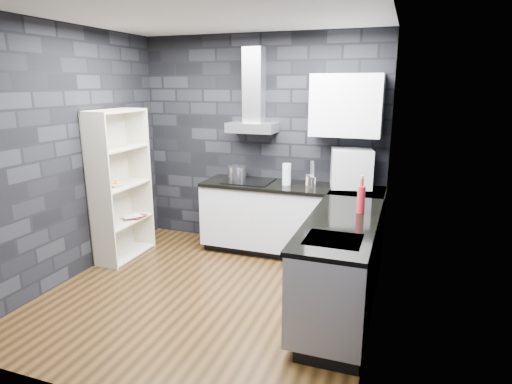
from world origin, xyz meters
The scene contains 28 objects.
ground centered at (0.00, 0.00, 0.00)m, with size 3.20×3.20×0.00m, color #3C2611.
ceiling centered at (0.00, 0.00, 2.70)m, with size 3.20×3.20×0.00m, color silver.
wall_back centered at (0.00, 1.62, 1.35)m, with size 3.20×0.05×2.70m, color black.
wall_front centered at (0.00, -1.62, 1.35)m, with size 3.20×0.05×2.70m, color black.
wall_left centered at (-1.62, 0.00, 1.35)m, with size 0.05×3.20×2.70m, color black.
wall_right centered at (1.62, 0.00, 1.35)m, with size 0.05×3.20×2.70m, color black.
toekick_back centered at (0.50, 1.34, 0.05)m, with size 2.18×0.50×0.10m, color black.
toekick_right centered at (1.34, 0.10, 0.05)m, with size 0.50×1.78×0.10m, color black.
counter_back_cab centered at (0.50, 1.30, 0.48)m, with size 2.20×0.60×0.76m, color silver.
counter_right_cab centered at (1.30, 0.10, 0.48)m, with size 0.60×1.80×0.76m, color silver.
counter_back_top centered at (0.50, 1.29, 0.88)m, with size 2.20×0.62×0.04m, color black.
counter_right_top centered at (1.29, 0.10, 0.88)m, with size 0.62×1.80×0.04m, color black.
counter_corner_top centered at (1.30, 1.30, 0.88)m, with size 0.62×0.62×0.04m, color black.
hood_body centered at (-0.05, 1.43, 1.56)m, with size 0.60×0.34×0.12m, color silver.
hood_chimney centered at (-0.05, 1.50, 2.07)m, with size 0.24×0.20×0.90m, color silver.
upper_cabinet centered at (1.10, 1.43, 1.85)m, with size 0.80×0.35×0.70m, color silver.
cooktop centered at (-0.05, 1.30, 0.91)m, with size 0.58×0.50×0.01m, color black.
sink_rim centered at (1.30, -0.40, 0.89)m, with size 0.44×0.40×0.01m, color silver.
pot centered at (-0.24, 1.38, 0.98)m, with size 0.23×0.23×0.14m, color silver.
glass_vase centered at (0.45, 1.28, 1.03)m, with size 0.11×0.11×0.26m, color silver.
storage_jar centered at (0.71, 1.35, 0.96)m, with size 0.09×0.09×0.11m, color #D0B58C.
utensil_crock centered at (0.76, 1.25, 0.96)m, with size 0.10×0.10×0.13m, color silver.
appliance_garage centered at (1.19, 1.42, 1.12)m, with size 0.46×0.36×0.46m, color silver.
red_bottle centered at (1.42, 0.40, 1.03)m, with size 0.07×0.07×0.26m, color #AE1C27.
bookshelf centered at (-1.42, 0.57, 0.90)m, with size 0.34×0.80×1.80m, color beige.
fruit_bowl centered at (-1.42, 0.48, 0.94)m, with size 0.19×0.19×0.05m, color silver.
book_red centered at (-1.40, 0.73, 0.57)m, with size 0.16×0.02×0.21m, color maroon.
book_second centered at (-1.41, 0.70, 0.59)m, with size 0.15×0.02×0.21m, color #B2B2B2.
Camera 1 is at (1.79, -3.59, 2.09)m, focal length 30.00 mm.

